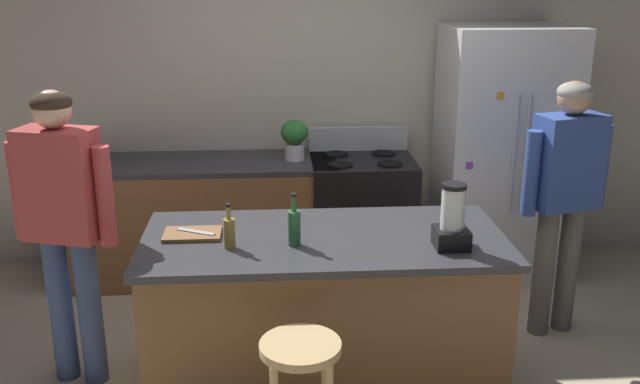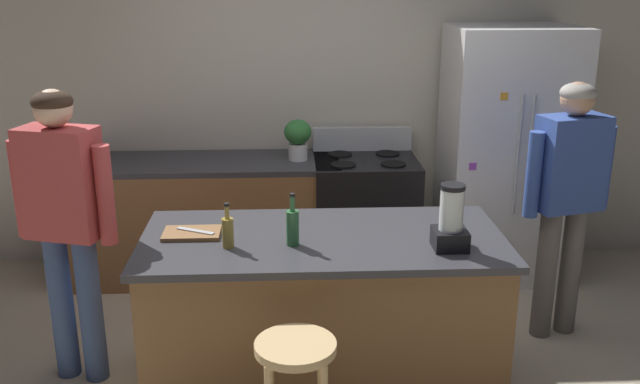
% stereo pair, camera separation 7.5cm
% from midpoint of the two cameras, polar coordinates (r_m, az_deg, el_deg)
% --- Properties ---
extents(back_wall, '(8.00, 0.10, 2.70)m').
position_cam_midpoint_polar(back_wall, '(5.47, -1.59, 8.28)').
color(back_wall, beige).
rests_on(back_wall, ground_plane).
extents(kitchen_island, '(1.92, 0.90, 0.90)m').
position_cam_midpoint_polar(kitchen_island, '(3.89, -0.25, -9.80)').
color(kitchen_island, brown).
rests_on(kitchen_island, ground_plane).
extents(back_counter_run, '(2.00, 0.64, 0.90)m').
position_cam_midpoint_polar(back_counter_run, '(5.34, -9.94, -2.22)').
color(back_counter_run, brown).
rests_on(back_counter_run, ground_plane).
extents(refrigerator, '(0.90, 0.73, 1.87)m').
position_cam_midpoint_polar(refrigerator, '(5.38, 14.17, 3.02)').
color(refrigerator, silver).
rests_on(refrigerator, ground_plane).
extents(stove_range, '(0.76, 0.65, 1.08)m').
position_cam_midpoint_polar(stove_range, '(5.32, 2.98, -1.92)').
color(stove_range, black).
rests_on(stove_range, ground_plane).
extents(person_by_island_left, '(0.59, 0.32, 1.67)m').
position_cam_midpoint_polar(person_by_island_left, '(3.99, -20.60, -1.59)').
color(person_by_island_left, '#384C7A').
rests_on(person_by_island_left, ground_plane).
extents(person_by_sink_right, '(0.59, 0.31, 1.62)m').
position_cam_midpoint_polar(person_by_sink_right, '(4.52, 18.82, 0.47)').
color(person_by_sink_right, '#66605B').
rests_on(person_by_sink_right, ground_plane).
extents(bar_stool, '(0.36, 0.36, 0.71)m').
position_cam_midpoint_polar(bar_stool, '(3.19, -2.29, -14.67)').
color(bar_stool, tan).
rests_on(bar_stool, ground_plane).
extents(potted_plant, '(0.20, 0.20, 0.30)m').
position_cam_midpoint_polar(potted_plant, '(5.13, -2.51, 4.50)').
color(potted_plant, silver).
rests_on(potted_plant, back_counter_run).
extents(blender_appliance, '(0.17, 0.17, 0.34)m').
position_cam_midpoint_polar(blender_appliance, '(3.57, 10.10, -2.32)').
color(blender_appliance, black).
rests_on(blender_appliance, kitchen_island).
extents(bottle_vinegar, '(0.06, 0.06, 0.24)m').
position_cam_midpoint_polar(bottle_vinegar, '(3.56, -7.98, -3.24)').
color(bottle_vinegar, olive).
rests_on(bottle_vinegar, kitchen_island).
extents(bottle_olive_oil, '(0.07, 0.07, 0.28)m').
position_cam_midpoint_polar(bottle_olive_oil, '(3.56, -2.71, -2.81)').
color(bottle_olive_oil, '#2D6638').
rests_on(bottle_olive_oil, kitchen_island).
extents(cutting_board, '(0.30, 0.20, 0.02)m').
position_cam_midpoint_polar(cutting_board, '(3.78, -10.88, -3.38)').
color(cutting_board, brown).
rests_on(cutting_board, kitchen_island).
extents(chef_knife, '(0.21, 0.12, 0.01)m').
position_cam_midpoint_polar(chef_knife, '(3.77, -10.59, -3.19)').
color(chef_knife, '#B7BABF').
rests_on(chef_knife, cutting_board).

